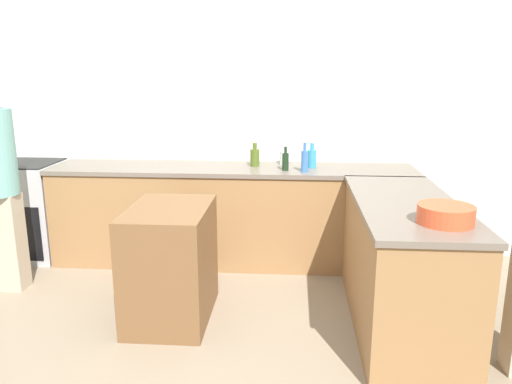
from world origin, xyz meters
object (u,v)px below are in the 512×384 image
object	(u,v)px
vinegar_bottle_clear	(284,157)
range_oven	(27,210)
island_table	(171,263)
mixing_bowl	(446,214)
wine_bottle_dark	(285,161)
olive_oil_bottle	(255,157)
dish_soap_bottle	(312,158)
water_bottle_blue	(305,160)

from	to	relation	value
vinegar_bottle_clear	range_oven	bearing A→B (deg)	-176.37
island_table	mixing_bowl	distance (m)	1.95
mixing_bowl	wine_bottle_dark	bearing A→B (deg)	122.39
olive_oil_bottle	dish_soap_bottle	xyz separation A→B (m)	(0.54, -0.03, 0.00)
island_table	water_bottle_blue	world-z (taller)	water_bottle_blue
range_oven	olive_oil_bottle	world-z (taller)	olive_oil_bottle
vinegar_bottle_clear	olive_oil_bottle	bearing A→B (deg)	-157.27
range_oven	island_table	world-z (taller)	range_oven
olive_oil_bottle	vinegar_bottle_clear	xyz separation A→B (m)	(0.28, 0.12, -0.02)
range_oven	dish_soap_bottle	world-z (taller)	dish_soap_bottle
range_oven	mixing_bowl	world-z (taller)	mixing_bowl
dish_soap_bottle	olive_oil_bottle	bearing A→B (deg)	176.28
range_oven	water_bottle_blue	distance (m)	2.79
range_oven	dish_soap_bottle	xyz separation A→B (m)	(2.80, 0.01, 0.56)
vinegar_bottle_clear	wine_bottle_dark	world-z (taller)	wine_bottle_dark
vinegar_bottle_clear	wine_bottle_dark	distance (m)	0.30
olive_oil_bottle	vinegar_bottle_clear	size ratio (longest dim) A/B	1.23
range_oven	water_bottle_blue	size ratio (longest dim) A/B	3.59
olive_oil_bottle	wine_bottle_dark	world-z (taller)	olive_oil_bottle
olive_oil_bottle	island_table	bearing A→B (deg)	-113.55
range_oven	olive_oil_bottle	xyz separation A→B (m)	(2.27, 0.05, 0.55)
mixing_bowl	wine_bottle_dark	distance (m)	1.82
dish_soap_bottle	wine_bottle_dark	world-z (taller)	dish_soap_bottle
water_bottle_blue	dish_soap_bottle	xyz separation A→B (m)	(0.07, 0.21, -0.01)
water_bottle_blue	island_table	bearing A→B (deg)	-135.41
island_table	mixing_bowl	bearing A→B (deg)	-15.41
water_bottle_blue	wine_bottle_dark	bearing A→B (deg)	160.05
water_bottle_blue	dish_soap_bottle	size ratio (longest dim) A/B	1.13
island_table	olive_oil_bottle	world-z (taller)	olive_oil_bottle
water_bottle_blue	vinegar_bottle_clear	xyz separation A→B (m)	(-0.19, 0.36, -0.03)
mixing_bowl	wine_bottle_dark	xyz separation A→B (m)	(-0.98, 1.54, 0.03)
island_table	wine_bottle_dark	distance (m)	1.46
olive_oil_bottle	water_bottle_blue	world-z (taller)	water_bottle_blue
olive_oil_bottle	vinegar_bottle_clear	distance (m)	0.30
island_table	mixing_bowl	xyz separation A→B (m)	(1.80, -0.50, 0.56)
vinegar_bottle_clear	water_bottle_blue	bearing A→B (deg)	-62.38
range_oven	water_bottle_blue	bearing A→B (deg)	-4.10
range_oven	vinegar_bottle_clear	xyz separation A→B (m)	(2.54, 0.16, 0.53)
water_bottle_blue	dish_soap_bottle	world-z (taller)	water_bottle_blue
island_table	dish_soap_bottle	bearing A→B (deg)	48.02
range_oven	water_bottle_blue	world-z (taller)	water_bottle_blue
island_table	range_oven	bearing A→B (deg)	145.83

